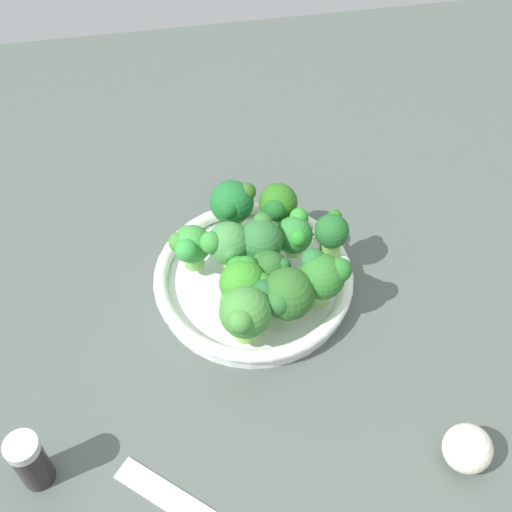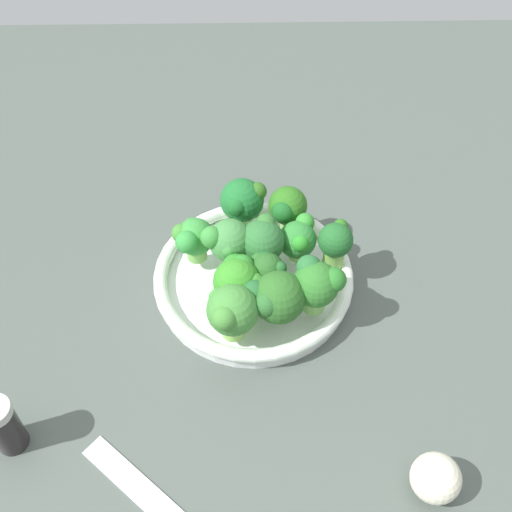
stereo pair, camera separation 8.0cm
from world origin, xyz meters
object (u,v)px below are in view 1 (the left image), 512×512
broccoli_floret_6 (332,232)px  broccoli_floret_9 (227,245)px  broccoli_floret_4 (295,234)px  broccoli_floret_11 (286,294)px  broccoli_floret_7 (232,203)px  garlic_bulb (467,449)px  broccoli_floret_0 (261,239)px  broccoli_floret_2 (278,204)px  broccoli_floret_8 (244,313)px  broccoli_floret_5 (323,275)px  pepper_shaker (30,461)px  broccoli_floret_1 (270,267)px  broccoli_floret_10 (190,245)px  bowl (256,279)px  broccoli_floret_3 (244,281)px

broccoli_floret_6 → broccoli_floret_9: size_ratio=0.88×
broccoli_floret_4 → broccoli_floret_11: size_ratio=0.79×
broccoli_floret_7 → broccoli_floret_11: (-3.81, 15.66, 0.26)cm
garlic_bulb → broccoli_floret_9: bearing=-52.9°
broccoli_floret_7 → broccoli_floret_9: size_ratio=0.95×
broccoli_floret_0 → broccoli_floret_7: 7.55cm
broccoli_floret_2 → broccoli_floret_8: bearing=66.8°
broccoli_floret_0 → broccoli_floret_5: size_ratio=1.00×
broccoli_floret_7 → broccoli_floret_11: size_ratio=0.94×
broccoli_floret_8 → broccoli_floret_11: 5.53cm
broccoli_floret_6 → pepper_shaker: size_ratio=0.80×
broccoli_floret_2 → broccoli_floret_6: bearing=135.0°
broccoli_floret_8 → broccoli_floret_1: bearing=-122.2°
broccoli_floret_9 → broccoli_floret_11: bearing=124.1°
broccoli_floret_6 → broccoli_floret_8: (12.80, 10.68, 0.64)cm
garlic_bulb → pepper_shaker: pepper_shaker is taller
broccoli_floret_10 → broccoli_floret_0: bearing=173.0°
broccoli_floret_8 → broccoli_floret_10: (4.80, -11.54, -0.60)cm
broccoli_floret_7 → pepper_shaker: (25.06, 29.18, -3.10)cm
bowl → broccoli_floret_6: size_ratio=4.00×
broccoli_floret_0 → garlic_bulb: bearing=120.9°
broccoli_floret_2 → pepper_shaker: broccoli_floret_2 is taller
bowl → garlic_bulb: garlic_bulb is taller
garlic_bulb → broccoli_floret_4: bearing=-67.0°
broccoli_floret_6 → pepper_shaker: 42.84cm
broccoli_floret_11 → broccoli_floret_10: bearing=-43.9°
broccoli_floret_5 → garlic_bulb: bearing=116.9°
broccoli_floret_8 → broccoli_floret_11: (-5.17, -1.96, -0.19)cm
broccoli_floret_1 → broccoli_floret_8: size_ratio=0.78×
broccoli_floret_11 → broccoli_floret_6: bearing=-131.2°
broccoli_floret_0 → broccoli_floret_9: bearing=3.2°
broccoli_floret_4 → broccoli_floret_5: broccoli_floret_5 is taller
broccoli_floret_2 → broccoli_floret_8: (7.05, 16.42, 0.33)cm
broccoli_floret_5 → broccoli_floret_6: bearing=-112.8°
broccoli_floret_9 → broccoli_floret_4: bearing=-172.2°
broccoli_floret_2 → broccoli_floret_9: bearing=39.5°
broccoli_floret_7 → broccoli_floret_5: bearing=121.3°
broccoli_floret_3 → broccoli_floret_10: 8.66cm
broccoli_floret_7 → broccoli_floret_9: 7.61cm
broccoli_floret_7 → broccoli_floret_2: bearing=168.1°
broccoli_floret_6 → broccoli_floret_5: bearing=67.2°
broccoli_floret_3 → garlic_bulb: broccoli_floret_3 is taller
broccoli_floret_2 → broccoli_floret_6: broccoli_floret_2 is taller
broccoli_floret_5 → broccoli_floret_10: bearing=-28.3°
broccoli_floret_6 → garlic_bulb: (-7.73, 28.11, -4.28)cm
broccoli_floret_4 → broccoli_floret_7: broccoli_floret_7 is taller
broccoli_floret_0 → broccoli_floret_10: broccoli_floret_0 is taller
broccoli_floret_2 → broccoli_floret_10: size_ratio=1.05×
broccoli_floret_3 → broccoli_floret_10: (5.58, -6.62, -0.06)cm
pepper_shaker → broccoli_floret_5: bearing=-155.6°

